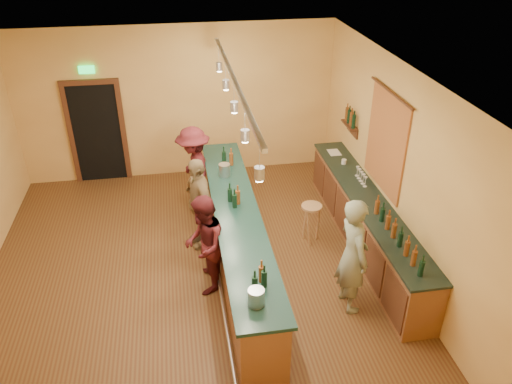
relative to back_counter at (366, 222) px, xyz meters
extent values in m
plane|color=#532C17|center=(-2.97, -0.18, -0.49)|extent=(7.00, 7.00, 0.00)
cube|color=silver|center=(-2.97, -0.18, 2.71)|extent=(6.50, 7.00, 0.02)
cube|color=tan|center=(-2.97, 3.32, 1.11)|extent=(6.50, 0.02, 3.20)
cube|color=tan|center=(-2.97, -3.68, 1.11)|extent=(6.50, 0.02, 3.20)
cube|color=tan|center=(0.28, -0.18, 1.11)|extent=(0.02, 7.00, 3.20)
cube|color=black|center=(-4.67, 3.30, 0.56)|extent=(0.95, 0.06, 2.10)
cube|color=#4C2516|center=(-5.19, 3.28, 0.56)|extent=(0.10, 0.08, 2.10)
cube|color=#4C2516|center=(-4.14, 3.28, 0.56)|extent=(0.10, 0.08, 2.10)
cube|color=#4C2516|center=(-4.67, 3.28, 1.66)|extent=(1.15, 0.08, 0.10)
cube|color=#19E54C|center=(-4.67, 3.27, 1.91)|extent=(0.30, 0.04, 0.15)
cube|color=#A23A20|center=(0.26, 0.22, 1.36)|extent=(0.03, 1.40, 1.60)
cube|color=#4C2516|center=(0.19, 1.72, 1.06)|extent=(0.16, 0.55, 0.03)
cube|color=#4C2516|center=(0.26, 1.72, 0.96)|extent=(0.03, 0.55, 0.18)
cube|color=brown|center=(0.00, 0.02, -0.04)|extent=(0.55, 4.50, 0.90)
cube|color=black|center=(0.00, 0.02, 0.43)|extent=(0.60, 4.55, 0.04)
cylinder|color=silver|center=(0.00, 1.32, 0.50)|extent=(0.09, 0.09, 0.09)
cube|color=silver|center=(-0.03, 1.82, 0.46)|extent=(0.22, 0.30, 0.01)
cube|color=brown|center=(-2.23, -0.18, 0.01)|extent=(0.60, 5.00, 1.00)
cube|color=#15322C|center=(-2.23, -0.18, 0.54)|extent=(0.70, 5.10, 0.05)
cylinder|color=silver|center=(-2.59, -0.18, -0.34)|extent=(0.05, 5.00, 0.05)
cylinder|color=silver|center=(-2.28, -2.28, 0.67)|extent=(0.20, 0.20, 0.22)
cylinder|color=silver|center=(-2.28, 1.02, 0.67)|extent=(0.20, 0.20, 0.22)
cube|color=silver|center=(-2.23, -0.18, 2.65)|extent=(0.06, 4.60, 0.05)
cylinder|color=silver|center=(-2.23, -2.18, 2.46)|extent=(0.01, 0.01, 0.35)
cylinder|color=#A5A5AD|center=(-2.23, -2.18, 2.26)|extent=(0.11, 0.11, 0.14)
cylinder|color=#FFEABF|center=(-2.23, -2.18, 2.18)|extent=(0.08, 0.08, 0.02)
cylinder|color=silver|center=(-2.23, -1.18, 2.46)|extent=(0.01, 0.01, 0.35)
cylinder|color=#A5A5AD|center=(-2.23, -1.18, 2.26)|extent=(0.11, 0.11, 0.14)
cylinder|color=#FFEABF|center=(-2.23, -1.18, 2.18)|extent=(0.08, 0.08, 0.02)
cylinder|color=silver|center=(-2.23, -0.18, 2.46)|extent=(0.01, 0.01, 0.35)
cylinder|color=#A5A5AD|center=(-2.23, -0.18, 2.26)|extent=(0.11, 0.11, 0.14)
cylinder|color=#FFEABF|center=(-2.23, -0.18, 2.18)|extent=(0.08, 0.08, 0.02)
cylinder|color=silver|center=(-2.23, 0.82, 2.46)|extent=(0.01, 0.01, 0.35)
cylinder|color=#A5A5AD|center=(-2.23, 0.82, 2.26)|extent=(0.11, 0.11, 0.14)
cylinder|color=#FFEABF|center=(-2.23, 0.82, 2.18)|extent=(0.08, 0.08, 0.02)
cylinder|color=silver|center=(-2.23, 1.82, 2.46)|extent=(0.01, 0.01, 0.35)
cylinder|color=#A5A5AD|center=(-2.23, 1.82, 2.26)|extent=(0.11, 0.11, 0.14)
cylinder|color=#FFEABF|center=(-2.23, 1.82, 2.18)|extent=(0.08, 0.08, 0.02)
imported|color=gray|center=(-0.75, -1.36, 0.41)|extent=(0.50, 0.70, 1.79)
imported|color=#59191E|center=(-2.78, -0.63, 0.31)|extent=(0.70, 0.85, 1.59)
imported|color=#997A51|center=(-2.78, 0.56, 0.33)|extent=(0.69, 1.04, 1.63)
imported|color=#59191E|center=(-2.78, 1.67, 0.37)|extent=(0.79, 1.19, 1.71)
cylinder|color=#997345|center=(-0.89, 0.29, 0.23)|extent=(0.36, 0.36, 0.04)
cylinder|color=#997345|center=(-0.75, 0.29, -0.14)|extent=(0.04, 0.04, 0.69)
cylinder|color=#997345|center=(-0.95, 0.40, -0.14)|extent=(0.04, 0.04, 0.69)
cylinder|color=#997345|center=(-0.95, 0.17, -0.14)|extent=(0.04, 0.04, 0.69)
camera|label=1|loc=(-3.03, -6.67, 4.66)|focal=35.00mm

